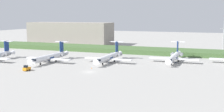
% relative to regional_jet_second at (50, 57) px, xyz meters
% --- Properties ---
extents(ground_plane, '(500.00, 500.00, 0.00)m').
position_rel_regional_jet_second_xyz_m(ground_plane, '(27.52, 14.82, -2.54)').
color(ground_plane, '#9E9B96').
extents(grass_berm, '(320.00, 20.00, 2.62)m').
position_rel_regional_jet_second_xyz_m(grass_berm, '(27.52, 48.68, -1.23)').
color(grass_berm, '#426033').
rests_on(grass_berm, ground).
extents(regional_jet_second, '(22.81, 31.00, 9.00)m').
position_rel_regional_jet_second_xyz_m(regional_jet_second, '(0.00, 0.00, 0.00)').
color(regional_jet_second, white).
rests_on(regional_jet_second, ground).
extents(regional_jet_third, '(22.81, 31.00, 9.00)m').
position_rel_regional_jet_second_xyz_m(regional_jet_third, '(26.26, 9.50, 0.00)').
color(regional_jet_third, white).
rests_on(regional_jet_third, ground).
extents(regional_jet_fourth, '(22.81, 31.00, 9.00)m').
position_rel_regional_jet_second_xyz_m(regional_jet_fourth, '(54.76, 20.83, 0.00)').
color(regional_jet_fourth, white).
rests_on(regional_jet_fourth, ground).
extents(antenna_mast, '(4.40, 0.50, 21.53)m').
position_rel_regional_jet_second_xyz_m(antenna_mast, '(76.22, 66.20, 6.43)').
color(antenna_mast, '#B2B2B7').
rests_on(antenna_mast, ground).
extents(distant_hangar, '(64.47, 20.22, 16.49)m').
position_rel_regional_jet_second_xyz_m(distant_hangar, '(-33.09, 78.30, 5.71)').
color(distant_hangar, gray).
rests_on(distant_hangar, ground).
extents(baggage_tug, '(1.72, 3.20, 2.30)m').
position_rel_regional_jet_second_xyz_m(baggage_tug, '(3.08, -21.87, -1.53)').
color(baggage_tug, orange).
rests_on(baggage_tug, ground).
extents(safety_cone_front_marker, '(0.44, 0.44, 0.55)m').
position_rel_regional_jet_second_xyz_m(safety_cone_front_marker, '(25.29, -8.04, -2.26)').
color(safety_cone_front_marker, orange).
rests_on(safety_cone_front_marker, ground).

